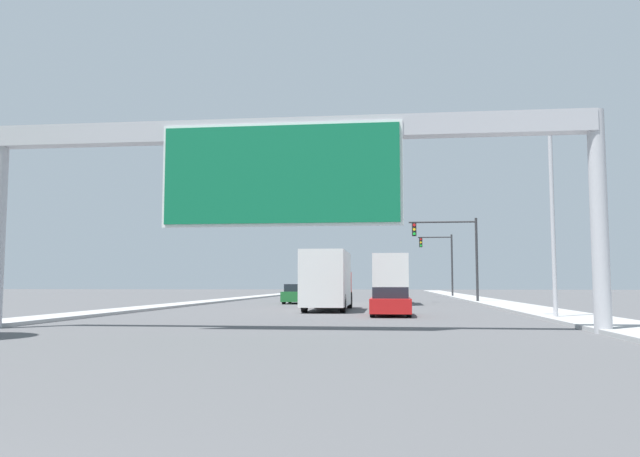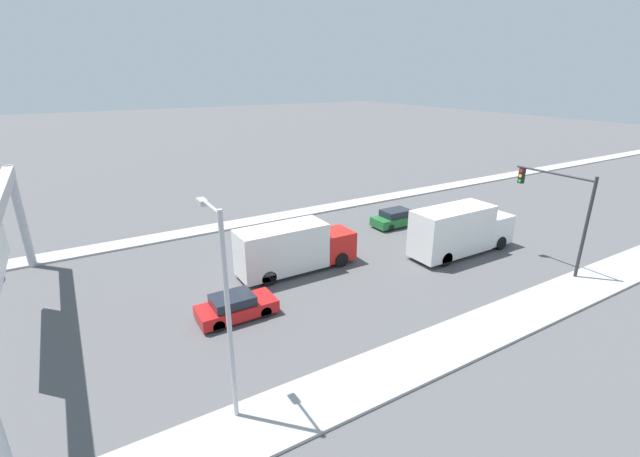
% 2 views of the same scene
% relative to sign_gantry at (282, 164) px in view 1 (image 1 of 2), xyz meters
% --- Properties ---
extents(sidewalk_right, '(3.00, 120.00, 0.15)m').
position_rel_sign_gantry_xyz_m(sidewalk_right, '(11.25, 42.11, -5.35)').
color(sidewalk_right, '#A6A6A6').
rests_on(sidewalk_right, ground).
extents(median_strip_left, '(2.00, 120.00, 0.15)m').
position_rel_sign_gantry_xyz_m(median_strip_left, '(-10.75, 42.11, -5.35)').
color(median_strip_left, '#A6A6A6').
rests_on(median_strip_left, ground).
extents(sign_gantry, '(20.43, 0.73, 6.95)m').
position_rel_sign_gantry_xyz_m(sign_gantry, '(0.00, 0.00, 0.00)').
color(sign_gantry, '#B2B2B7').
rests_on(sign_gantry, ground).
extents(car_mid_left, '(1.86, 4.52, 1.46)m').
position_rel_sign_gantry_xyz_m(car_mid_left, '(-3.50, 26.94, -4.74)').
color(car_mid_left, '#1E662D').
rests_on(car_mid_left, ground).
extents(car_mid_center, '(1.86, 4.21, 1.35)m').
position_rel_sign_gantry_xyz_m(car_mid_center, '(3.50, 9.77, -4.78)').
color(car_mid_center, red).
rests_on(car_mid_center, ground).
extents(truck_box_primary, '(2.48, 8.56, 3.59)m').
position_rel_sign_gantry_xyz_m(truck_box_primary, '(3.50, 26.77, -3.61)').
color(truck_box_primary, white).
rests_on(truck_box_primary, ground).
extents(truck_box_secondary, '(2.31, 8.11, 3.27)m').
position_rel_sign_gantry_xyz_m(truck_box_secondary, '(0.00, 15.04, -3.77)').
color(truck_box_secondary, red).
rests_on(truck_box_secondary, ground).
extents(traffic_light_near_intersection, '(5.36, 0.32, 6.67)m').
position_rel_sign_gantry_xyz_m(traffic_light_near_intersection, '(8.58, 30.11, -0.88)').
color(traffic_light_near_intersection, '#2D2D30').
rests_on(traffic_light_near_intersection, ground).
extents(traffic_light_mid_block, '(3.77, 0.32, 6.91)m').
position_rel_sign_gantry_xyz_m(traffic_light_mid_block, '(9.16, 50.11, -0.86)').
color(traffic_light_mid_block, '#2D2D30').
rests_on(traffic_light_mid_block, ground).
extents(street_lamp_right, '(2.37, 0.28, 8.36)m').
position_rel_sign_gantry_xyz_m(street_lamp_right, '(10.07, 7.22, -0.51)').
color(street_lamp_right, '#B2B2B7').
rests_on(street_lamp_right, ground).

